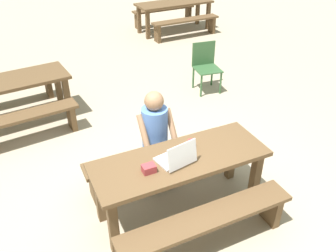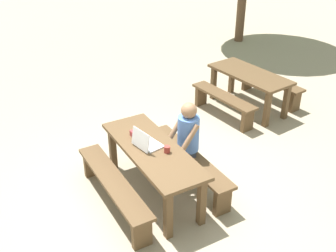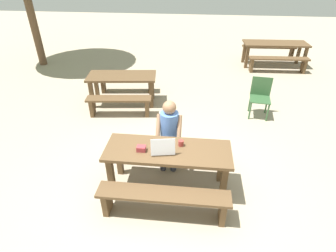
{
  "view_description": "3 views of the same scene",
  "coord_description": "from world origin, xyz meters",
  "px_view_note": "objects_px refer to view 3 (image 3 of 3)",
  "views": [
    {
      "loc": [
        -1.35,
        -2.55,
        2.97
      ],
      "look_at": [
        -0.02,
        0.25,
        0.99
      ],
      "focal_mm": 37.58,
      "sensor_mm": 36.0,
      "label": 1
    },
    {
      "loc": [
        4.04,
        -2.06,
        3.65
      ],
      "look_at": [
        -0.02,
        0.25,
        0.99
      ],
      "focal_mm": 43.8,
      "sensor_mm": 36.0,
      "label": 2
    },
    {
      "loc": [
        0.34,
        -3.17,
        3.17
      ],
      "look_at": [
        -0.02,
        0.25,
        0.99
      ],
      "focal_mm": 29.03,
      "sensor_mm": 36.0,
      "label": 3
    }
  ],
  "objects_px": {
    "laptop": "(163,148)",
    "picnic_table_rear": "(122,80)",
    "picnic_table_front": "(168,156)",
    "plastic_chair": "(260,96)",
    "person_seated": "(169,130)",
    "coffee_mug": "(181,143)",
    "small_pouch": "(141,148)",
    "picnic_table_mid": "(275,46)"
  },
  "relations": [
    {
      "from": "picnic_table_rear",
      "to": "picnic_table_front",
      "type": "bearing_deg",
      "value": -69.51
    },
    {
      "from": "person_seated",
      "to": "plastic_chair",
      "type": "relative_size",
      "value": 1.43
    },
    {
      "from": "small_pouch",
      "to": "plastic_chair",
      "type": "xyz_separation_m",
      "value": [
        2.21,
        2.62,
        -0.32
      ]
    },
    {
      "from": "picnic_table_rear",
      "to": "picnic_table_mid",
      "type": "bearing_deg",
      "value": 30.38
    },
    {
      "from": "laptop",
      "to": "person_seated",
      "type": "relative_size",
      "value": 0.32
    },
    {
      "from": "picnic_table_front",
      "to": "laptop",
      "type": "height_order",
      "value": "laptop"
    },
    {
      "from": "small_pouch",
      "to": "person_seated",
      "type": "height_order",
      "value": "person_seated"
    },
    {
      "from": "plastic_chair",
      "to": "person_seated",
      "type": "bearing_deg",
      "value": -125.85
    },
    {
      "from": "picnic_table_front",
      "to": "small_pouch",
      "type": "xyz_separation_m",
      "value": [
        -0.38,
        -0.07,
        0.16
      ]
    },
    {
      "from": "picnic_table_mid",
      "to": "coffee_mug",
      "type": "bearing_deg",
      "value": -116.98
    },
    {
      "from": "picnic_table_mid",
      "to": "picnic_table_front",
      "type": "bearing_deg",
      "value": -118.0
    },
    {
      "from": "laptop",
      "to": "coffee_mug",
      "type": "xyz_separation_m",
      "value": [
        0.25,
        0.17,
        -0.02
      ]
    },
    {
      "from": "person_seated",
      "to": "picnic_table_rear",
      "type": "distance_m",
      "value": 2.65
    },
    {
      "from": "person_seated",
      "to": "picnic_table_rear",
      "type": "bearing_deg",
      "value": 121.24
    },
    {
      "from": "picnic_table_front",
      "to": "picnic_table_rear",
      "type": "xyz_separation_m",
      "value": [
        -1.41,
        2.81,
        -0.02
      ]
    },
    {
      "from": "picnic_table_front",
      "to": "person_seated",
      "type": "bearing_deg",
      "value": 93.93
    },
    {
      "from": "small_pouch",
      "to": "coffee_mug",
      "type": "xyz_separation_m",
      "value": [
        0.57,
        0.19,
        0.01
      ]
    },
    {
      "from": "plastic_chair",
      "to": "picnic_table_mid",
      "type": "relative_size",
      "value": 0.42
    },
    {
      "from": "coffee_mug",
      "to": "person_seated",
      "type": "distance_m",
      "value": 0.48
    },
    {
      "from": "coffee_mug",
      "to": "plastic_chair",
      "type": "xyz_separation_m",
      "value": [
        1.64,
        2.44,
        -0.32
      ]
    },
    {
      "from": "laptop",
      "to": "person_seated",
      "type": "distance_m",
      "value": 0.61
    },
    {
      "from": "picnic_table_mid",
      "to": "person_seated",
      "type": "bearing_deg",
      "value": -120.49
    },
    {
      "from": "picnic_table_front",
      "to": "picnic_table_rear",
      "type": "distance_m",
      "value": 3.14
    },
    {
      "from": "picnic_table_mid",
      "to": "plastic_chair",
      "type": "bearing_deg",
      "value": -109.33
    },
    {
      "from": "picnic_table_front",
      "to": "picnic_table_mid",
      "type": "bearing_deg",
      "value": 64.35
    },
    {
      "from": "laptop",
      "to": "coffee_mug",
      "type": "distance_m",
      "value": 0.31
    },
    {
      "from": "person_seated",
      "to": "picnic_table_mid",
      "type": "xyz_separation_m",
      "value": [
        2.91,
        5.45,
        -0.08
      ]
    },
    {
      "from": "coffee_mug",
      "to": "picnic_table_mid",
      "type": "xyz_separation_m",
      "value": [
        2.69,
        5.87,
        -0.14
      ]
    },
    {
      "from": "small_pouch",
      "to": "person_seated",
      "type": "distance_m",
      "value": 0.71
    },
    {
      "from": "coffee_mug",
      "to": "person_seated",
      "type": "xyz_separation_m",
      "value": [
        -0.22,
        0.43,
        -0.06
      ]
    },
    {
      "from": "small_pouch",
      "to": "picnic_table_mid",
      "type": "distance_m",
      "value": 6.88
    },
    {
      "from": "small_pouch",
      "to": "picnic_table_rear",
      "type": "height_order",
      "value": "small_pouch"
    },
    {
      "from": "person_seated",
      "to": "plastic_chair",
      "type": "distance_m",
      "value": 2.75
    },
    {
      "from": "small_pouch",
      "to": "coffee_mug",
      "type": "relative_size",
      "value": 1.44
    },
    {
      "from": "laptop",
      "to": "picnic_table_rear",
      "type": "distance_m",
      "value": 3.17
    },
    {
      "from": "laptop",
      "to": "picnic_table_rear",
      "type": "xyz_separation_m",
      "value": [
        -1.34,
        2.87,
        -0.2
      ]
    },
    {
      "from": "coffee_mug",
      "to": "picnic_table_front",
      "type": "bearing_deg",
      "value": -147.44
    },
    {
      "from": "picnic_table_front",
      "to": "picnic_table_rear",
      "type": "bearing_deg",
      "value": 116.68
    },
    {
      "from": "person_seated",
      "to": "small_pouch",
      "type": "bearing_deg",
      "value": -119.34
    },
    {
      "from": "picnic_table_front",
      "to": "coffee_mug",
      "type": "xyz_separation_m",
      "value": [
        0.18,
        0.12,
        0.17
      ]
    },
    {
      "from": "small_pouch",
      "to": "person_seated",
      "type": "bearing_deg",
      "value": 60.66
    },
    {
      "from": "laptop",
      "to": "picnic_table_mid",
      "type": "height_order",
      "value": "laptop"
    }
  ]
}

